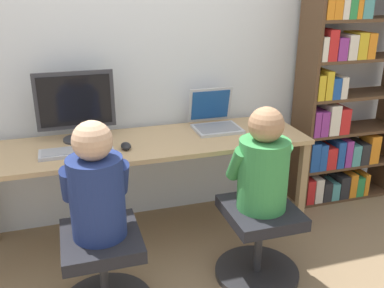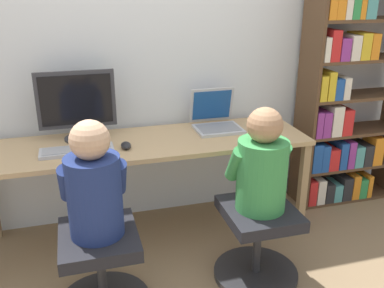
# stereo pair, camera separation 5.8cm
# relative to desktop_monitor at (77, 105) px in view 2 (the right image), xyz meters

# --- Properties ---
(ground_plane) EXTENTS (14.00, 14.00, 0.00)m
(ground_plane) POSITION_rel_desktop_monitor_xyz_m (0.41, -0.46, -0.94)
(ground_plane) COLOR #846B4C
(wall_back) EXTENTS (10.00, 0.05, 2.60)m
(wall_back) POSITION_rel_desktop_monitor_xyz_m (0.41, 0.21, 0.36)
(wall_back) COLOR silver
(wall_back) RESTS_ON ground_plane
(desk) EXTENTS (2.14, 0.60, 0.71)m
(desk) POSITION_rel_desktop_monitor_xyz_m (0.41, -0.15, -0.30)
(desk) COLOR tan
(desk) RESTS_ON ground_plane
(desktop_monitor) EXTENTS (0.50, 0.20, 0.45)m
(desktop_monitor) POSITION_rel_desktop_monitor_xyz_m (0.00, 0.00, 0.00)
(desktop_monitor) COLOR #333338
(desktop_monitor) RESTS_ON desk
(laptop) EXTENTS (0.32, 0.32, 0.27)m
(laptop) POSITION_rel_desktop_monitor_xyz_m (0.94, -0.03, -0.18)
(laptop) COLOR #B7B7BC
(laptop) RESTS_ON desk
(keyboard) EXTENTS (0.44, 0.15, 0.03)m
(keyboard) POSITION_rel_desktop_monitor_xyz_m (-0.03, -0.23, -0.22)
(keyboard) COLOR #B2B2B7
(keyboard) RESTS_ON desk
(computer_mouse_by_keyboard) EXTENTS (0.06, 0.10, 0.04)m
(computer_mouse_by_keyboard) POSITION_rel_desktop_monitor_xyz_m (0.27, -0.25, -0.21)
(computer_mouse_by_keyboard) COLOR black
(computer_mouse_by_keyboard) RESTS_ON desk
(office_chair_left) EXTENTS (0.51, 0.51, 0.47)m
(office_chair_left) POSITION_rel_desktop_monitor_xyz_m (0.04, -0.79, -0.69)
(office_chair_left) COLOR #262628
(office_chair_left) RESTS_ON ground_plane
(office_chair_right) EXTENTS (0.51, 0.51, 0.47)m
(office_chair_right) POSITION_rel_desktop_monitor_xyz_m (0.95, -0.78, -0.69)
(office_chair_right) COLOR #262628
(office_chair_right) RESTS_ON ground_plane
(person_at_monitor) EXTENTS (0.34, 0.29, 0.61)m
(person_at_monitor) POSITION_rel_desktop_monitor_xyz_m (0.04, -0.79, -0.20)
(person_at_monitor) COLOR navy
(person_at_monitor) RESTS_ON office_chair_left
(person_at_laptop) EXTENTS (0.35, 0.29, 0.60)m
(person_at_laptop) POSITION_rel_desktop_monitor_xyz_m (0.95, -0.77, -0.21)
(person_at_laptop) COLOR #388C47
(person_at_laptop) RESTS_ON office_chair_right
(bookshelf) EXTENTS (0.84, 0.29, 1.72)m
(bookshelf) POSITION_rel_desktop_monitor_xyz_m (1.97, -0.03, -0.15)
(bookshelf) COLOR #513823
(bookshelf) RESTS_ON ground_plane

